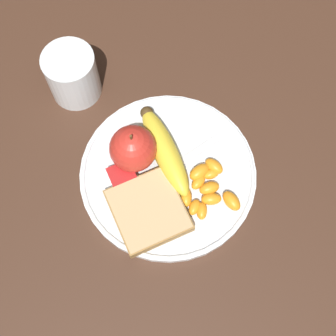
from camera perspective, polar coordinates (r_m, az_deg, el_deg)
The scene contains 18 objects.
ground_plane at distance 0.73m, azimuth -0.00°, elevation -0.91°, with size 3.00×3.00×0.00m, color #42281C.
plate at distance 0.73m, azimuth -0.00°, elevation -0.69°, with size 0.27×0.27×0.01m.
juice_glass at distance 0.78m, azimuth -11.54°, elevation 10.96°, with size 0.08×0.08×0.09m.
apple at distance 0.70m, azimuth -4.29°, elevation 2.36°, with size 0.07×0.07×0.08m.
banana at distance 0.72m, azimuth -0.46°, elevation 2.21°, with size 0.16×0.04×0.04m.
bread_slice at distance 0.69m, azimuth -2.42°, elevation -5.21°, with size 0.11×0.10×0.02m.
fork at distance 0.72m, azimuth 0.19°, elevation -0.29°, with size 0.05×0.17×0.00m.
jam_packet at distance 0.71m, azimuth -5.43°, elevation -1.41°, with size 0.05×0.04×0.02m.
orange_segment_0 at distance 0.70m, azimuth 2.21°, elevation -3.59°, with size 0.03×0.03×0.02m.
orange_segment_1 at distance 0.70m, azimuth 5.30°, elevation -3.78°, with size 0.03×0.03×0.02m.
orange_segment_2 at distance 0.72m, azimuth 5.30°, elevation -0.73°, with size 0.02×0.03×0.01m.
orange_segment_3 at distance 0.71m, azimuth 3.72°, elevation -1.74°, with size 0.03×0.03×0.02m.
orange_segment_4 at distance 0.70m, azimuth 4.14°, elevation -5.24°, with size 0.03×0.03×0.01m.
orange_segment_5 at distance 0.70m, azimuth 7.75°, elevation -3.99°, with size 0.04×0.03×0.02m.
orange_segment_6 at distance 0.72m, azimuth 5.63°, elevation 0.23°, with size 0.04×0.03×0.02m.
orange_segment_7 at distance 0.71m, azimuth 3.85°, elevation -0.48°, with size 0.03×0.04×0.02m.
orange_segment_8 at distance 0.71m, azimuth 5.06°, elevation -2.47°, with size 0.02×0.03×0.02m.
orange_segment_9 at distance 0.70m, azimuth 3.25°, elevation -4.80°, with size 0.03×0.03×0.01m.
Camera 1 is at (0.24, -0.10, 0.69)m, focal length 50.00 mm.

